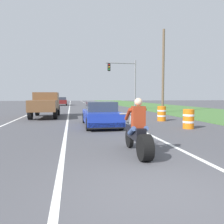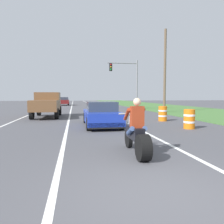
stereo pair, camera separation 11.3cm
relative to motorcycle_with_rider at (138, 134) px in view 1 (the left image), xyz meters
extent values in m
plane|color=#4C4C51|center=(-0.31, -2.49, -0.59)|extent=(160.00, 160.00, 0.00)
cube|color=white|center=(-5.71, 17.51, -0.59)|extent=(0.14, 120.00, 0.01)
cube|color=white|center=(1.49, 17.51, -0.59)|extent=(0.14, 120.00, 0.01)
cube|color=white|center=(-2.11, 17.51, -0.59)|extent=(0.14, 120.00, 0.01)
cube|color=#477538|center=(11.61, 17.51, -0.56)|extent=(10.00, 120.00, 0.06)
cylinder|color=black|center=(0.00, -0.60, -0.25)|extent=(0.28, 0.69, 0.69)
cylinder|color=black|center=(0.00, 0.95, -0.28)|extent=(0.12, 0.63, 0.63)
cube|color=black|center=(0.00, 0.23, 0.02)|extent=(0.28, 1.10, 0.36)
cylinder|color=#B2B2B7|center=(0.00, 0.87, 0.09)|extent=(0.08, 0.36, 0.73)
cylinder|color=#A5A5AA|center=(0.00, 0.85, 0.52)|extent=(0.70, 0.05, 0.05)
cube|color=#993319|center=(0.00, 0.00, 0.50)|extent=(0.36, 0.24, 0.60)
sphere|color=beige|center=(0.00, 0.00, 0.92)|extent=(0.22, 0.22, 0.22)
cylinder|color=#384C7A|center=(-0.18, 0.03, 0.10)|extent=(0.14, 0.47, 0.32)
cylinder|color=#993319|center=(-0.22, 0.30, 0.55)|extent=(0.10, 0.51, 0.40)
cylinder|color=#384C7A|center=(0.18, 0.03, 0.10)|extent=(0.14, 0.47, 0.32)
cylinder|color=#993319|center=(0.22, 0.30, 0.55)|extent=(0.10, 0.51, 0.40)
cube|color=#1E38B2|center=(-0.24, 6.30, -0.07)|extent=(1.80, 4.30, 0.64)
cube|color=#333D4C|center=(-0.24, 6.10, 0.51)|extent=(1.56, 1.70, 0.52)
cube|color=black|center=(-0.24, 4.25, -0.31)|extent=(1.76, 0.20, 0.28)
cylinder|color=black|center=(-1.04, 7.90, -0.27)|extent=(0.24, 0.64, 0.64)
cylinder|color=black|center=(0.56, 7.90, -0.27)|extent=(0.24, 0.64, 0.64)
cylinder|color=black|center=(-1.04, 4.70, -0.27)|extent=(0.24, 0.64, 0.64)
cylinder|color=black|center=(0.56, 4.70, -0.27)|extent=(0.24, 0.64, 0.64)
cube|color=brown|center=(-3.86, 13.08, 0.69)|extent=(1.90, 2.10, 1.40)
cube|color=#333D4C|center=(-3.86, 13.43, 1.07)|extent=(1.67, 0.29, 0.57)
cube|color=brown|center=(-3.86, 10.83, 0.39)|extent=(1.90, 2.70, 0.80)
cylinder|color=black|center=(-4.73, 13.88, -0.19)|extent=(0.28, 0.80, 0.80)
cylinder|color=black|center=(-2.99, 13.88, -0.19)|extent=(0.28, 0.80, 0.80)
cylinder|color=black|center=(-4.73, 10.53, -0.19)|extent=(0.28, 0.80, 0.80)
cylinder|color=black|center=(-2.99, 10.53, -0.19)|extent=(0.28, 0.80, 0.80)
cylinder|color=gray|center=(5.81, 20.11, 2.41)|extent=(0.18, 0.18, 6.00)
cylinder|color=gray|center=(4.00, 20.11, 5.01)|extent=(3.62, 0.12, 0.12)
cube|color=black|center=(2.59, 20.11, 4.51)|extent=(0.32, 0.24, 0.90)
sphere|color=red|center=(2.59, 19.97, 4.79)|extent=(0.16, 0.16, 0.16)
sphere|color=orange|center=(2.59, 19.97, 4.51)|extent=(0.16, 0.16, 0.16)
sphere|color=green|center=(2.59, 19.97, 4.23)|extent=(0.16, 0.16, 0.16)
cylinder|color=brown|center=(7.26, 15.14, 3.56)|extent=(0.24, 0.24, 8.30)
cylinder|color=orange|center=(4.08, 4.47, -0.09)|extent=(0.56, 0.56, 1.00)
cylinder|color=white|center=(4.08, 4.47, 0.11)|extent=(0.58, 0.58, 0.10)
cylinder|color=white|center=(4.08, 4.47, -0.24)|extent=(0.58, 0.58, 0.10)
cylinder|color=orange|center=(4.13, 8.04, -0.09)|extent=(0.56, 0.56, 1.00)
cylinder|color=white|center=(4.13, 8.04, 0.11)|extent=(0.58, 0.58, 0.10)
cylinder|color=white|center=(4.13, 8.04, -0.24)|extent=(0.58, 0.58, 0.10)
cube|color=maroon|center=(-3.54, 35.73, 0.06)|extent=(1.76, 4.00, 0.70)
cube|color=#333D4C|center=(-3.54, 35.53, 0.66)|extent=(1.56, 2.00, 0.50)
cylinder|color=black|center=(-4.34, 37.13, -0.29)|extent=(0.20, 0.60, 0.60)
cylinder|color=black|center=(-2.74, 37.13, -0.29)|extent=(0.20, 0.60, 0.60)
cylinder|color=black|center=(-4.34, 34.33, -0.29)|extent=(0.20, 0.60, 0.60)
cylinder|color=black|center=(-2.74, 34.33, -0.29)|extent=(0.20, 0.60, 0.60)
camera|label=1|loc=(-1.85, -5.96, 1.08)|focal=35.52mm
camera|label=2|loc=(-1.74, -5.98, 1.08)|focal=35.52mm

